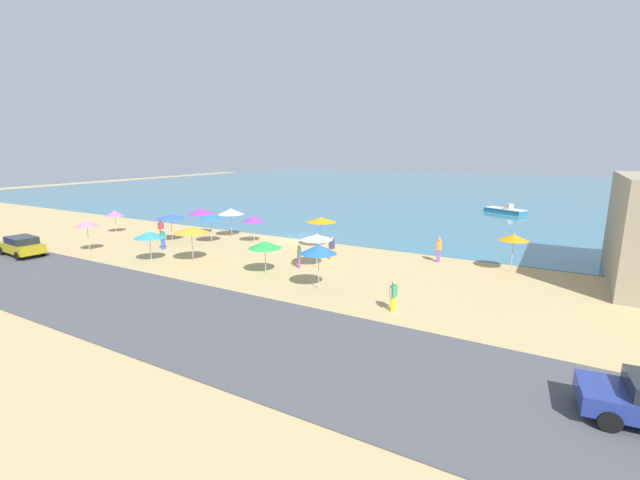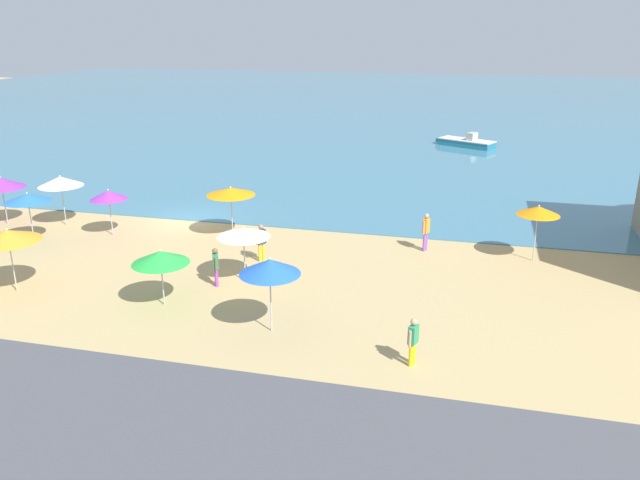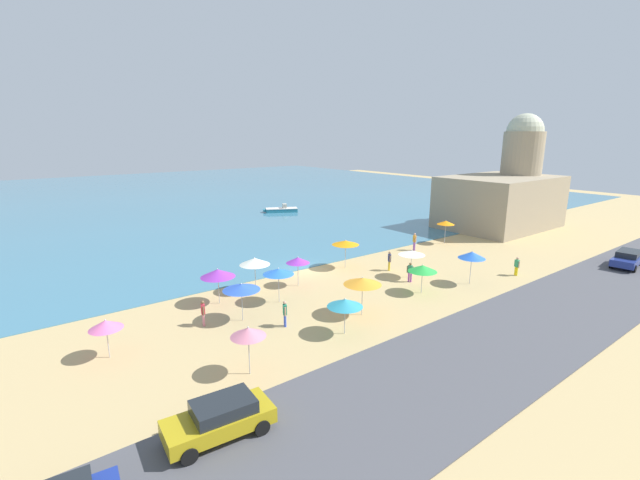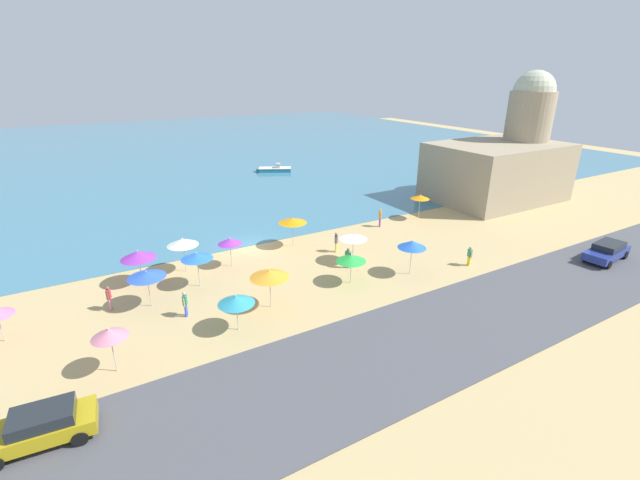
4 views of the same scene
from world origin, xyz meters
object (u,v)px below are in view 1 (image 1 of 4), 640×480
object	(u,v)px
beach_umbrella_0	(191,230)
bather_0	(299,255)
beach_umbrella_7	(201,211)
beach_umbrella_1	(319,249)
beach_umbrella_13	(254,219)
bather_2	(161,227)
beach_umbrella_12	(149,235)
bather_5	(439,248)
bather_3	(332,247)
beach_umbrella_4	(231,212)
beach_umbrella_11	(321,220)
beach_umbrella_6	(514,238)
bather_4	(393,294)
skiff_nearshore	(505,210)
beach_umbrella_10	(265,245)
bather_1	(163,238)
beach_umbrella_9	(115,213)
beach_umbrella_8	(210,217)
beach_umbrella_3	(317,237)
parked_car_2	(22,245)
beach_umbrella_2	(87,224)

from	to	relation	value
beach_umbrella_0	bather_0	world-z (taller)	beach_umbrella_0
beach_umbrella_7	beach_umbrella_1	bearing A→B (deg)	-25.49
beach_umbrella_13	bather_2	world-z (taller)	beach_umbrella_13
beach_umbrella_12	bather_2	distance (m)	8.82
beach_umbrella_7	bather_5	bearing A→B (deg)	2.91
bather_3	bather_5	xyz separation A→B (m)	(7.00, 3.14, 0.05)
beach_umbrella_4	beach_umbrella_11	distance (m)	9.28
beach_umbrella_6	bather_5	bearing A→B (deg)	178.23
bather_4	skiff_nearshore	bearing A→B (deg)	88.89
beach_umbrella_1	beach_umbrella_4	size ratio (longest dim) A/B	1.01
bather_5	beach_umbrella_13	bearing A→B (deg)	-174.58
beach_umbrella_10	bather_1	size ratio (longest dim) A/B	1.34
beach_umbrella_6	bather_1	world-z (taller)	beach_umbrella_6
beach_umbrella_0	beach_umbrella_9	bearing A→B (deg)	164.28
bather_0	bather_3	bearing A→B (deg)	74.29
beach_umbrella_11	bather_2	xyz separation A→B (m)	(-14.78, -3.70, -1.39)
beach_umbrella_8	bather_2	xyz separation A→B (m)	(-5.78, -0.42, -1.34)
bather_3	beach_umbrella_1	bearing A→B (deg)	-68.27
beach_umbrella_3	skiff_nearshore	bearing A→B (deg)	76.03
bather_0	bather_3	world-z (taller)	bather_3
beach_umbrella_13	parked_car_2	world-z (taller)	beach_umbrella_13
beach_umbrella_2	bather_5	xyz separation A→B (m)	(24.73, 10.58, -1.22)
beach_umbrella_1	beach_umbrella_10	size ratio (longest dim) A/B	1.22
beach_umbrella_8	beach_umbrella_13	distance (m)	3.65
beach_umbrella_0	beach_umbrella_1	xyz separation A→B (m)	(10.93, -0.81, 0.06)
beach_umbrella_11	skiff_nearshore	xyz separation A→B (m)	(10.78, 27.48, -1.92)
beach_umbrella_6	beach_umbrella_10	world-z (taller)	beach_umbrella_6
beach_umbrella_12	bather_5	world-z (taller)	beach_umbrella_12
bather_0	parked_car_2	world-z (taller)	bather_0
bather_2	beach_umbrella_13	bearing A→B (deg)	15.47
beach_umbrella_0	beach_umbrella_10	xyz separation A→B (m)	(6.32, 0.25, -0.41)
beach_umbrella_2	beach_umbrella_7	size ratio (longest dim) A/B	0.99
beach_umbrella_4	beach_umbrella_7	size ratio (longest dim) A/B	1.05
beach_umbrella_8	bather_4	bearing A→B (deg)	-20.51
beach_umbrella_3	beach_umbrella_7	world-z (taller)	beach_umbrella_7
beach_umbrella_12	bather_0	distance (m)	11.00
beach_umbrella_6	beach_umbrella_7	size ratio (longest dim) A/B	1.01
bather_1	beach_umbrella_12	bearing A→B (deg)	-53.26
beach_umbrella_2	bather_1	distance (m)	5.74
beach_umbrella_1	beach_umbrella_3	xyz separation A→B (m)	(-2.44, 3.98, -0.28)
beach_umbrella_2	beach_umbrella_6	size ratio (longest dim) A/B	0.98
beach_umbrella_2	beach_umbrella_9	world-z (taller)	beach_umbrella_2
beach_umbrella_2	bather_5	distance (m)	26.92
beach_umbrella_7	bather_0	bearing A→B (deg)	-19.93
beach_umbrella_8	beach_umbrella_11	size ratio (longest dim) A/B	0.99
bather_0	beach_umbrella_2	bearing A→B (deg)	-165.58
beach_umbrella_1	beach_umbrella_4	world-z (taller)	beach_umbrella_1
beach_umbrella_3	bather_5	size ratio (longest dim) A/B	1.30
beach_umbrella_7	beach_umbrella_8	distance (m)	4.19
beach_umbrella_3	beach_umbrella_13	size ratio (longest dim) A/B	0.99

